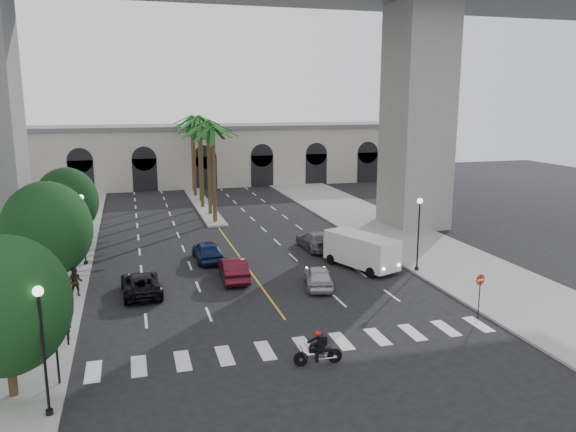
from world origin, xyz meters
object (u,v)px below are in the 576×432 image
object	(u,v)px
cargo_van	(362,250)
pedestrian_b	(75,282)
lamp_post_left_far	(83,223)
car_c	(141,284)
car_b	(233,269)
pedestrian_a	(64,322)
lamp_post_left_near	(43,340)
car_a	(318,276)
traffic_signal_near	(55,332)
do_not_enter_sign	(480,287)
lamp_post_right	(419,228)
motorcycle_rider	(319,349)
car_e	(207,251)
traffic_signal_far	(65,300)
car_d	(315,240)

from	to	relation	value
cargo_van	pedestrian_b	bearing A→B (deg)	161.52
lamp_post_left_far	car_c	distance (m)	8.73
car_b	pedestrian_a	bearing A→B (deg)	39.76
lamp_post_left_near	car_a	xyz separation A→B (m)	(14.99, 11.81, -2.50)
traffic_signal_near	car_c	distance (m)	11.79
pedestrian_b	do_not_enter_sign	xyz separation A→B (m)	(22.00, -9.59, 0.81)
car_c	cargo_van	bearing A→B (deg)	-178.21
lamp_post_right	cargo_van	world-z (taller)	lamp_post_right
lamp_post_right	pedestrian_a	size ratio (longest dim) A/B	2.82
car_c	pedestrian_b	size ratio (longest dim) A/B	2.76
pedestrian_b	do_not_enter_sign	size ratio (longest dim) A/B	0.71
pedestrian_b	motorcycle_rider	bearing A→B (deg)	-37.41
car_c	pedestrian_a	world-z (taller)	pedestrian_a
car_a	car_c	world-z (taller)	car_a
motorcycle_rider	car_a	xyz separation A→B (m)	(3.51, 10.39, -0.04)
car_b	motorcycle_rider	bearing A→B (deg)	99.17
cargo_van	do_not_enter_sign	distance (m)	10.90
traffic_signal_near	car_a	bearing A→B (deg)	32.00
motorcycle_rider	pedestrian_a	xyz separation A→B (m)	(-11.58, 5.80, 0.34)
car_e	pedestrian_a	xyz separation A→B (m)	(-8.93, -12.67, 0.31)
lamp_post_right	traffic_signal_far	xyz separation A→B (m)	(-22.70, -6.50, -0.71)
lamp_post_left_near	lamp_post_left_far	bearing A→B (deg)	90.00
lamp_post_right	car_c	bearing A→B (deg)	178.35
car_b	car_c	distance (m)	6.25
lamp_post_left_far	lamp_post_right	bearing A→B (deg)	-19.33
do_not_enter_sign	lamp_post_left_near	bearing A→B (deg)	-179.29
car_c	traffic_signal_near	bearing A→B (deg)	68.47
car_d	do_not_enter_sign	distance (m)	17.10
do_not_enter_sign	traffic_signal_far	bearing A→B (deg)	163.84
do_not_enter_sign	car_b	bearing A→B (deg)	128.28
traffic_signal_far	car_c	xyz separation A→B (m)	(3.69, 7.05, -1.82)
lamp_post_left_far	car_d	bearing A→B (deg)	-0.45
traffic_signal_near	car_e	world-z (taller)	traffic_signal_near
motorcycle_rider	traffic_signal_far	bearing A→B (deg)	159.60
traffic_signal_far	car_d	size ratio (longest dim) A/B	0.71
lamp_post_left_far	lamp_post_right	size ratio (longest dim) A/B	1.00
car_b	pedestrian_b	world-z (taller)	pedestrian_b
traffic_signal_near	motorcycle_rider	bearing A→B (deg)	-5.41
motorcycle_rider	car_b	bearing A→B (deg)	100.37
traffic_signal_near	car_b	world-z (taller)	traffic_signal_near
car_e	traffic_signal_far	bearing A→B (deg)	54.82
lamp_post_left_near	car_a	distance (m)	19.25
cargo_van	pedestrian_a	world-z (taller)	cargo_van
car_a	cargo_van	size ratio (longest dim) A/B	0.68
car_d	do_not_enter_sign	xyz separation A→B (m)	(4.07, -16.57, 1.12)
lamp_post_left_near	car_e	distance (m)	21.90
lamp_post_right	car_b	xyz separation A→B (m)	(-12.90, 1.85, -2.43)
lamp_post_left_far	traffic_signal_far	world-z (taller)	lamp_post_left_far
car_d	pedestrian_b	xyz separation A→B (m)	(-17.93, -6.98, 0.31)
lamp_post_left_near	traffic_signal_far	bearing A→B (deg)	89.12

